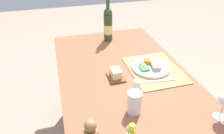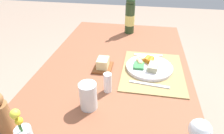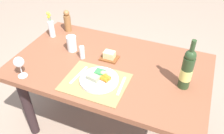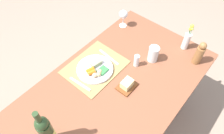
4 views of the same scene
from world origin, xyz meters
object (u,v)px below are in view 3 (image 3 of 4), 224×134
at_px(dining_table, 110,75).
at_px(pepper_mill, 67,21).
at_px(dinner_plate, 100,79).
at_px(water_tumbler, 72,44).
at_px(butter_dish, 109,56).
at_px(fork, 79,75).
at_px(salt_shaker, 82,52).
at_px(wine_bottle, 187,69).
at_px(flower_vase, 51,27).
at_px(knife, 121,86).
at_px(wine_glass, 19,63).

height_order(dining_table, pepper_mill, pepper_mill).
xyz_separation_m(dinner_plate, water_tumbler, (-0.35, 0.25, 0.03)).
bearing_deg(butter_dish, fork, -114.16).
distance_m(dining_table, salt_shaker, 0.27).
xyz_separation_m(dinner_plate, butter_dish, (-0.04, 0.25, 0.01)).
distance_m(fork, wine_bottle, 0.71).
bearing_deg(flower_vase, pepper_mill, 60.70).
bearing_deg(knife, wine_bottle, 18.43).
xyz_separation_m(knife, water_tumbler, (-0.50, 0.25, 0.05)).
bearing_deg(dining_table, fork, -126.63).
distance_m(flower_vase, butter_dish, 0.59).
height_order(dining_table, wine_bottle, wine_bottle).
xyz_separation_m(knife, wine_glass, (-0.66, -0.15, 0.10)).
xyz_separation_m(dinner_plate, fork, (-0.15, -0.01, -0.01)).
xyz_separation_m(flower_vase, pepper_mill, (0.08, 0.13, 0.01)).
distance_m(wine_glass, water_tumbler, 0.43).
distance_m(knife, pepper_mill, 0.86).
bearing_deg(wine_bottle, pepper_mill, 161.82).
bearing_deg(butter_dish, wine_bottle, -9.73).
distance_m(flower_vase, wine_bottle, 1.15).
height_order(dining_table, fork, fork).
distance_m(dinner_plate, salt_shaker, 0.30).
bearing_deg(dinner_plate, wine_bottle, 16.94).
height_order(fork, knife, same).
height_order(knife, pepper_mill, pepper_mill).
xyz_separation_m(dining_table, dinner_plate, (0.01, -0.19, 0.12)).
bearing_deg(water_tumbler, wine_glass, -111.35).
height_order(dinner_plate, salt_shaker, salt_shaker).
bearing_deg(dining_table, dinner_plate, -87.46).
bearing_deg(flower_vase, dinner_plate, -31.17).
relative_size(dining_table, salt_shaker, 14.36).
bearing_deg(dining_table, water_tumbler, 170.11).
distance_m(dining_table, pepper_mill, 0.65).
bearing_deg(wine_glass, pepper_mill, 92.60).
bearing_deg(dinner_plate, water_tumbler, 144.55).
bearing_deg(fork, wine_glass, -151.41).
relative_size(fork, wine_glass, 1.29).
bearing_deg(water_tumbler, butter_dish, 0.85).
relative_size(knife, salt_shaker, 1.79).
height_order(dining_table, butter_dish, butter_dish).
distance_m(fork, water_tumbler, 0.33).
height_order(dinner_plate, wine_bottle, wine_bottle).
distance_m(flower_vase, wine_glass, 0.53).
bearing_deg(salt_shaker, wine_bottle, -2.43).
height_order(flower_vase, pepper_mill, flower_vase).
xyz_separation_m(wine_bottle, water_tumbler, (-0.87, 0.09, -0.09)).
relative_size(knife, flower_vase, 0.79).
height_order(fork, wine_glass, wine_glass).
bearing_deg(knife, wine_glass, -171.39).
height_order(dining_table, salt_shaker, salt_shaker).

